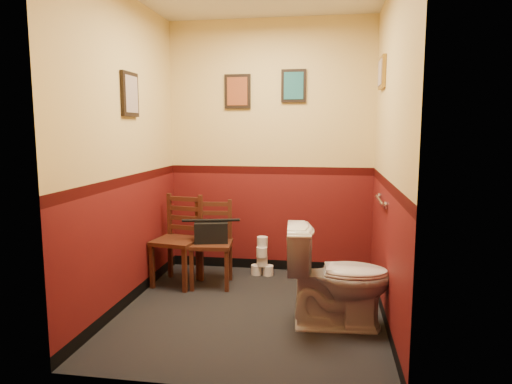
% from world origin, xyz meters
% --- Properties ---
extents(floor, '(2.20, 2.40, 0.00)m').
position_xyz_m(floor, '(0.00, 0.00, 0.00)').
color(floor, black).
rests_on(floor, ground).
extents(wall_back, '(2.20, 0.00, 2.70)m').
position_xyz_m(wall_back, '(0.00, 1.20, 1.35)').
color(wall_back, '#5E1313').
rests_on(wall_back, ground).
extents(wall_front, '(2.20, 0.00, 2.70)m').
position_xyz_m(wall_front, '(0.00, -1.20, 1.35)').
color(wall_front, '#5E1313').
rests_on(wall_front, ground).
extents(wall_left, '(0.00, 2.40, 2.70)m').
position_xyz_m(wall_left, '(-1.10, 0.00, 1.35)').
color(wall_left, '#5E1313').
rests_on(wall_left, ground).
extents(wall_right, '(0.00, 2.40, 2.70)m').
position_xyz_m(wall_right, '(1.10, 0.00, 1.35)').
color(wall_right, '#5E1313').
rests_on(wall_right, ground).
extents(grab_bar, '(0.05, 0.56, 0.06)m').
position_xyz_m(grab_bar, '(1.07, 0.25, 0.95)').
color(grab_bar, silver).
rests_on(grab_bar, wall_right).
extents(framed_print_back_a, '(0.28, 0.04, 0.36)m').
position_xyz_m(framed_print_back_a, '(-0.35, 1.18, 1.95)').
color(framed_print_back_a, black).
rests_on(framed_print_back_a, wall_back).
extents(framed_print_back_b, '(0.26, 0.04, 0.34)m').
position_xyz_m(framed_print_back_b, '(0.25, 1.18, 2.00)').
color(framed_print_back_b, black).
rests_on(framed_print_back_b, wall_back).
extents(framed_print_left, '(0.04, 0.30, 0.38)m').
position_xyz_m(framed_print_left, '(-1.08, 0.10, 1.85)').
color(framed_print_left, black).
rests_on(framed_print_left, wall_left).
extents(framed_print_right, '(0.04, 0.34, 0.28)m').
position_xyz_m(framed_print_right, '(1.08, 0.60, 2.05)').
color(framed_print_right, olive).
rests_on(framed_print_right, wall_right).
extents(toilet, '(0.85, 0.51, 0.80)m').
position_xyz_m(toilet, '(0.72, -0.19, 0.40)').
color(toilet, white).
rests_on(toilet, floor).
extents(toilet_brush, '(0.11, 0.11, 0.39)m').
position_xyz_m(toilet_brush, '(0.90, -0.09, 0.06)').
color(toilet_brush, silver).
rests_on(toilet_brush, floor).
extents(chair_left, '(0.48, 0.48, 0.89)m').
position_xyz_m(chair_left, '(-0.84, 0.59, 0.45)').
color(chair_left, '#442014').
rests_on(chair_left, floor).
extents(chair_right, '(0.44, 0.44, 0.84)m').
position_xyz_m(chair_right, '(-0.50, 0.61, 0.42)').
color(chair_right, '#442014').
rests_on(chair_right, floor).
extents(handbag, '(0.35, 0.23, 0.24)m').
position_xyz_m(handbag, '(-0.50, 0.58, 0.54)').
color(handbag, black).
rests_on(handbag, chair_right).
extents(tp_stack, '(0.24, 0.15, 0.42)m').
position_xyz_m(tp_stack, '(-0.05, 0.97, 0.18)').
color(tp_stack, silver).
rests_on(tp_stack, floor).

